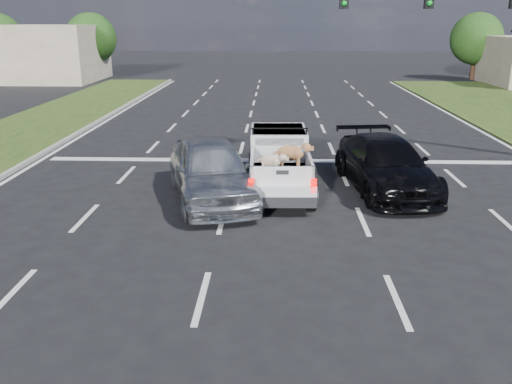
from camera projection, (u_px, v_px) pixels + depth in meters
ground at (299, 299)px, 9.71m from camera, size 160.00×160.00×0.00m
road_markings at (290, 190)px, 15.96m from camera, size 17.75×60.00×0.01m
traffic_signal at (506, 22)px, 18.03m from camera, size 9.11×0.31×7.00m
building_left at (35, 53)px, 43.99m from camera, size 10.00×8.00×4.40m
tree_far_c at (91, 38)px, 45.43m from camera, size 4.20×4.20×5.40m
tree_far_d at (477, 39)px, 44.35m from camera, size 4.20×4.20×5.40m
pickup_truck at (279, 161)px, 15.87m from camera, size 1.93×4.89×1.82m
silver_sedan at (211, 170)px, 14.82m from camera, size 3.29×5.38×1.71m
black_coupe at (385, 165)px, 15.77m from camera, size 2.76×5.41×1.50m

